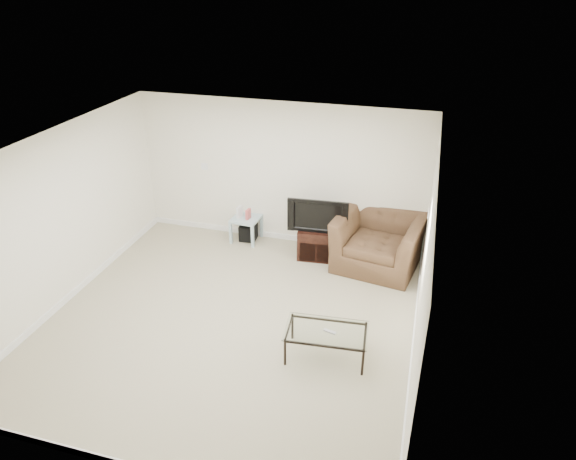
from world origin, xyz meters
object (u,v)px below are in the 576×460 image
(subwoofer, at_px, (248,232))
(recliner, at_px, (379,234))
(side_table, at_px, (246,229))
(coffee_table, at_px, (326,343))
(television, at_px, (318,214))
(tv_stand, at_px, (318,243))

(subwoofer, bearing_deg, recliner, -6.05)
(side_table, bearing_deg, coffee_table, -52.50)
(subwoofer, relative_size, coffee_table, 0.28)
(coffee_table, bearing_deg, side_table, 127.50)
(television, bearing_deg, recliner, -2.47)
(subwoofer, distance_m, coffee_table, 3.31)
(tv_stand, bearing_deg, recliner, -5.37)
(recliner, height_order, coffee_table, recliner)
(tv_stand, xyz_separation_m, subwoofer, (-1.33, 0.25, -0.11))
(tv_stand, relative_size, subwoofer, 2.24)
(subwoofer, bearing_deg, television, -11.58)
(side_table, relative_size, subwoofer, 1.63)
(television, distance_m, subwoofer, 1.51)
(television, distance_m, side_table, 1.51)
(tv_stand, relative_size, side_table, 1.37)
(television, relative_size, recliner, 0.68)
(television, xyz_separation_m, coffee_table, (0.65, -2.37, -0.62))
(tv_stand, height_order, subwoofer, tv_stand)
(side_table, bearing_deg, recliner, -5.57)
(television, relative_size, subwoofer, 3.22)
(tv_stand, relative_size, recliner, 0.48)
(recliner, xyz_separation_m, coffee_table, (-0.34, -2.40, -0.39))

